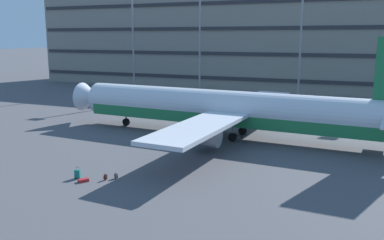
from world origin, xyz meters
TOP-DOWN VIEW (x-y plane):
  - ground_plane at (0.00, 0.00)m, footprint 600.00×600.00m
  - terminal_structure at (0.00, 47.04)m, footprint 122.56×17.60m
  - airliner at (-1.70, -0.25)m, footprint 41.10×33.21m
  - light_mast_far_left at (-32.74, 31.50)m, footprint 1.80×0.50m
  - light_mast_left at (-18.13, 31.50)m, footprint 1.80×0.50m
  - light_mast_center_left at (0.61, 31.50)m, footprint 1.80×0.50m
  - suitcase_red at (-7.40, -18.32)m, footprint 0.75×0.86m
  - suitcase_orange at (-8.28, -17.89)m, footprint 0.48×0.35m
  - backpack_scuffed at (-5.53, -16.73)m, footprint 0.42×0.41m
  - backpack_purple at (-6.09, -17.37)m, footprint 0.25×0.38m

SIDE VIEW (x-z plane):
  - ground_plane at x=0.00m, z-range 0.00..0.00m
  - suitcase_red at x=-7.40m, z-range 0.00..0.22m
  - backpack_scuffed at x=-5.53m, z-range -0.03..0.50m
  - backpack_purple at x=-6.09m, z-range -0.03..0.51m
  - suitcase_orange at x=-8.28m, z-range -0.09..0.82m
  - airliner at x=-1.70m, z-range -2.38..8.45m
  - terminal_structure at x=0.00m, z-range 0.00..19.98m
  - light_mast_center_left at x=0.61m, z-range 1.66..21.52m
  - light_mast_far_left at x=-32.74m, z-range 1.69..23.27m
  - light_mast_left at x=-18.13m, z-range 1.70..23.87m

